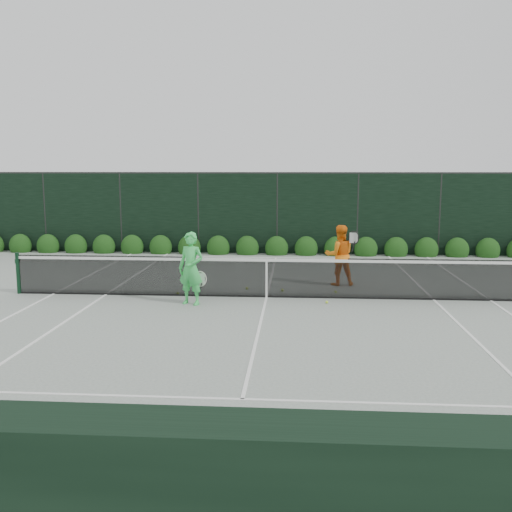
{
  "coord_description": "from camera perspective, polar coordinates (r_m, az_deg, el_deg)",
  "views": [
    {
      "loc": [
        0.73,
        -13.93,
        3.2
      ],
      "look_at": [
        -0.29,
        0.3,
        1.0
      ],
      "focal_mm": 40.0,
      "sensor_mm": 36.0,
      "label": 1
    }
  ],
  "objects": [
    {
      "name": "hedge_row",
      "position": [
        21.3,
        2.08,
        0.76
      ],
      "size": [
        31.66,
        0.65,
        0.94
      ],
      "color": "#12380F",
      "rests_on": "ground"
    },
    {
      "name": "player_woman",
      "position": [
        13.52,
        -6.51,
        -1.25
      ],
      "size": [
        0.73,
        0.6,
        1.73
      ],
      "rotation": [
        0.0,
        0.0,
        -0.33
      ],
      "color": "#3ED65E",
      "rests_on": "ground"
    },
    {
      "name": "ground",
      "position": [
        14.31,
        1.06,
        -4.16
      ],
      "size": [
        80.0,
        80.0,
        0.0
      ],
      "primitive_type": "plane",
      "color": "gray",
      "rests_on": "ground"
    },
    {
      "name": "court_lines",
      "position": [
        14.31,
        1.06,
        -4.13
      ],
      "size": [
        11.03,
        23.83,
        0.01
      ],
      "color": "white",
      "rests_on": "ground"
    },
    {
      "name": "tennis_net",
      "position": [
        14.2,
        0.96,
        -2.06
      ],
      "size": [
        12.9,
        0.1,
        1.07
      ],
      "color": "#11341E",
      "rests_on": "ground"
    },
    {
      "name": "tennis_balls",
      "position": [
        14.66,
        1.73,
        -3.71
      ],
      "size": [
        4.11,
        1.52,
        0.07
      ],
      "color": "#CDF235",
      "rests_on": "ground"
    },
    {
      "name": "windscreen_fence",
      "position": [
        11.37,
        0.35,
        0.24
      ],
      "size": [
        32.0,
        21.07,
        3.06
      ],
      "color": "black",
      "rests_on": "ground"
    },
    {
      "name": "player_man",
      "position": [
        15.82,
        8.36,
        0.08
      ],
      "size": [
        0.94,
        0.74,
        1.67
      ],
      "rotation": [
        0.0,
        0.0,
        3.28
      ],
      "color": "orange",
      "rests_on": "ground"
    }
  ]
}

